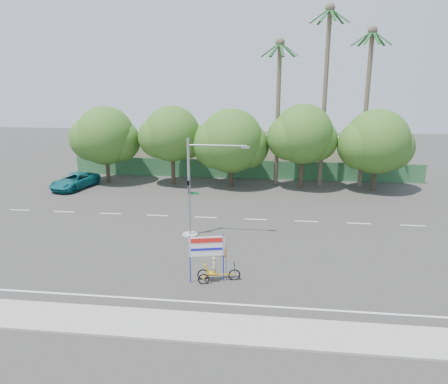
# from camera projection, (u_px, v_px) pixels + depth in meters

# --- Properties ---
(ground) EXTENTS (120.00, 120.00, 0.00)m
(ground) POSITION_uv_depth(u_px,v_px,m) (217.00, 260.00, 27.24)
(ground) COLOR #33302D
(ground) RESTS_ON ground
(sidewalk_near) EXTENTS (50.00, 2.40, 0.12)m
(sidewalk_near) POSITION_uv_depth(u_px,v_px,m) (195.00, 327.00, 20.05)
(sidewalk_near) COLOR gray
(sidewalk_near) RESTS_ON ground
(fence) EXTENTS (38.00, 0.08, 2.00)m
(fence) POSITION_uv_depth(u_px,v_px,m) (244.00, 169.00, 47.52)
(fence) COLOR #336B3D
(fence) RESTS_ON ground
(building_left) EXTENTS (12.00, 8.00, 4.00)m
(building_left) POSITION_uv_depth(u_px,v_px,m) (164.00, 151.00, 52.71)
(building_left) COLOR beige
(building_left) RESTS_ON ground
(building_right) EXTENTS (14.00, 8.00, 3.60)m
(building_right) POSITION_uv_depth(u_px,v_px,m) (315.00, 156.00, 50.69)
(building_right) COLOR beige
(building_right) RESTS_ON ground
(tree_far_left) EXTENTS (7.14, 6.00, 7.96)m
(tree_far_left) POSITION_uv_depth(u_px,v_px,m) (105.00, 137.00, 44.78)
(tree_far_left) COLOR #473828
(tree_far_left) RESTS_ON ground
(tree_left) EXTENTS (6.66, 5.60, 8.07)m
(tree_left) POSITION_uv_depth(u_px,v_px,m) (172.00, 136.00, 43.90)
(tree_left) COLOR #473828
(tree_left) RESTS_ON ground
(tree_center) EXTENTS (7.62, 6.40, 7.85)m
(tree_center) POSITION_uv_depth(u_px,v_px,m) (231.00, 143.00, 43.36)
(tree_center) COLOR #473828
(tree_center) RESTS_ON ground
(tree_right) EXTENTS (6.90, 5.80, 8.36)m
(tree_right) POSITION_uv_depth(u_px,v_px,m) (302.00, 136.00, 42.35)
(tree_right) COLOR #473828
(tree_right) RESTS_ON ground
(tree_far_right) EXTENTS (7.38, 6.20, 7.94)m
(tree_far_right) POSITION_uv_depth(u_px,v_px,m) (376.00, 144.00, 41.70)
(tree_far_right) COLOR #473828
(tree_far_right) RESTS_ON ground
(palm_tall) EXTENTS (3.73, 3.79, 17.45)m
(palm_tall) POSITION_uv_depth(u_px,v_px,m) (326.00, 80.00, 42.13)
(palm_tall) COLOR #70604C
(palm_tall) RESTS_ON ground
(palm_mid) EXTENTS (3.73, 3.79, 15.45)m
(palm_mid) POSITION_uv_depth(u_px,v_px,m) (367.00, 92.00, 41.96)
(palm_mid) COLOR #70604C
(palm_mid) RESTS_ON ground
(palm_short) EXTENTS (3.73, 3.79, 14.45)m
(palm_short) POSITION_uv_depth(u_px,v_px,m) (278.00, 97.00, 43.09)
(palm_short) COLOR #70604C
(palm_short) RESTS_ON ground
(traffic_signal) EXTENTS (4.72, 1.10, 7.00)m
(traffic_signal) POSITION_uv_depth(u_px,v_px,m) (193.00, 196.00, 30.51)
(traffic_signal) COLOR gray
(traffic_signal) RESTS_ON ground
(trike_billboard) EXTENTS (2.81, 1.03, 2.82)m
(trike_billboard) POSITION_uv_depth(u_px,v_px,m) (212.00, 263.00, 24.22)
(trike_billboard) COLOR black
(trike_billboard) RESTS_ON ground
(pickup_truck) EXTENTS (3.88, 5.95, 1.52)m
(pickup_truck) POSITION_uv_depth(u_px,v_px,m) (75.00, 181.00, 43.56)
(pickup_truck) COLOR #0F6169
(pickup_truck) RESTS_ON ground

